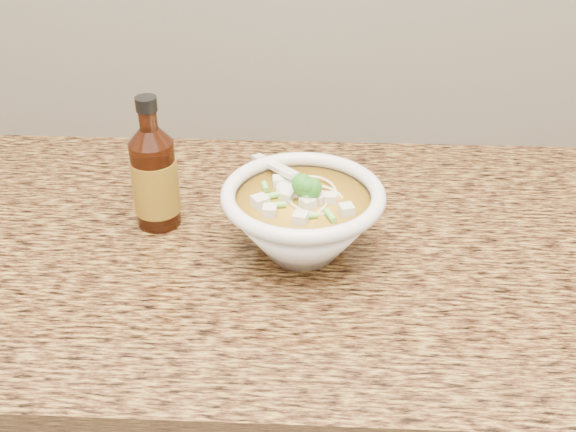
{
  "coord_description": "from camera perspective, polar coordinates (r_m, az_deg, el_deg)",
  "views": [
    {
      "loc": [
        0.03,
        0.83,
        1.49
      ],
      "look_at": [
        -0.01,
        1.65,
        0.96
      ],
      "focal_mm": 45.0,
      "sensor_mm": 36.0,
      "label": 1
    }
  ],
  "objects": [
    {
      "name": "counter_slab",
      "position": [
        1.04,
        0.77,
        -2.68
      ],
      "size": [
        4.0,
        0.68,
        0.04
      ],
      "primitive_type": "cube",
      "color": "olive",
      "rests_on": "cabinet"
    },
    {
      "name": "soup_bowl",
      "position": [
        0.98,
        1.16,
        -0.28
      ],
      "size": [
        0.22,
        0.23,
        0.12
      ],
      "rotation": [
        0.0,
        0.0,
        -0.17
      ],
      "color": "white",
      "rests_on": "counter_slab"
    },
    {
      "name": "hot_sauce_bottle",
      "position": [
        1.04,
        -10.49,
        2.95
      ],
      "size": [
        0.07,
        0.07,
        0.2
      ],
      "rotation": [
        0.0,
        0.0,
        -0.11
      ],
      "color": "#3F1608",
      "rests_on": "counter_slab"
    }
  ]
}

